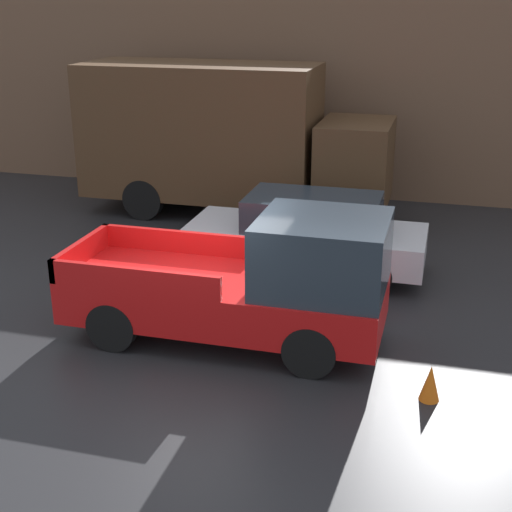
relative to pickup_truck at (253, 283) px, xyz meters
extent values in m
plane|color=#232326|center=(-0.80, -0.33, -1.00)|extent=(60.00, 60.00, 0.00)
cube|color=brown|center=(-0.80, 9.04, 1.64)|extent=(28.00, 0.15, 5.29)
cube|color=red|center=(-0.48, 0.00, -0.29)|extent=(5.04, 1.91, 0.70)
cube|color=#28333D|center=(1.08, 0.00, 0.61)|extent=(1.91, 1.80, 1.10)
cube|color=red|center=(-1.61, 0.91, 0.25)|extent=(2.77, 0.10, 0.38)
cube|color=red|center=(-1.61, -0.91, 0.25)|extent=(2.77, 0.10, 0.38)
cube|color=red|center=(-2.95, 0.00, 0.25)|extent=(0.10, 1.91, 0.38)
cylinder|color=black|center=(1.08, 0.84, -0.60)|extent=(0.80, 0.26, 0.80)
cylinder|color=black|center=(1.08, -0.84, -0.60)|extent=(0.80, 0.26, 0.80)
cylinder|color=black|center=(-2.04, 0.84, -0.60)|extent=(0.80, 0.26, 0.80)
cylinder|color=black|center=(-2.04, -0.84, -0.60)|extent=(0.80, 0.26, 0.80)
cube|color=silver|center=(0.18, 3.24, -0.39)|extent=(4.67, 1.81, 0.63)
cube|color=#28333D|center=(0.32, 3.24, 0.24)|extent=(2.57, 1.59, 0.63)
cylinder|color=black|center=(1.63, 4.04, -0.65)|extent=(0.71, 0.22, 0.71)
cylinder|color=black|center=(1.63, 2.43, -0.65)|extent=(0.71, 0.22, 0.71)
cylinder|color=black|center=(-1.27, 4.04, -0.65)|extent=(0.71, 0.22, 0.71)
cylinder|color=black|center=(-1.27, 2.43, -0.65)|extent=(0.71, 0.22, 0.71)
cube|color=#4C331E|center=(0.64, 6.71, 0.46)|extent=(1.66, 2.29, 1.98)
cube|color=#4C331E|center=(-3.20, 6.71, 1.07)|extent=(5.72, 2.41, 3.19)
cylinder|color=black|center=(0.34, 7.78, -0.50)|extent=(1.00, 0.30, 1.00)
cylinder|color=black|center=(0.34, 5.64, -0.50)|extent=(1.00, 0.30, 1.00)
cylinder|color=black|center=(-4.36, 7.78, -0.50)|extent=(1.00, 0.30, 1.00)
cylinder|color=black|center=(-4.36, 5.64, -0.50)|extent=(1.00, 0.30, 1.00)
cone|color=orange|center=(2.81, -1.06, -0.74)|extent=(0.28, 0.28, 0.52)
camera|label=1|loc=(2.75, -9.91, 4.28)|focal=50.00mm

